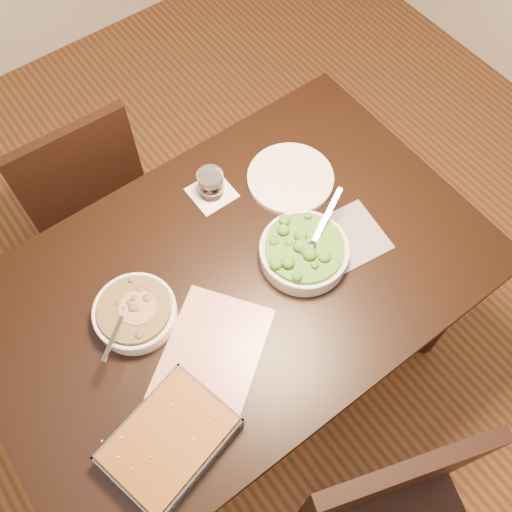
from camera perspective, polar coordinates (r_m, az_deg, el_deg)
ground at (r=2.26m, az=-1.44°, el=-10.64°), size 4.00×4.00×0.00m
table at (r=1.65m, az=-1.94°, el=-3.61°), size 1.40×0.90×0.75m
magazine_a at (r=1.48m, az=-4.38°, el=-9.66°), size 0.40×0.38×0.01m
magazine_b at (r=1.63m, az=8.23°, el=1.38°), size 0.28×0.22×0.00m
coaster at (r=1.71m, az=-4.44°, el=6.33°), size 0.12×0.12×0.00m
stew_bowl at (r=1.52m, az=-11.99°, el=-5.54°), size 0.22×0.22×0.08m
broccoli_bowl at (r=1.57m, az=4.83°, el=0.45°), size 0.27×0.25×0.10m
baking_dish at (r=1.41m, az=-8.66°, el=-17.75°), size 0.33×0.28×0.05m
wine_tumbler at (r=1.68m, az=-4.55°, el=7.24°), size 0.08×0.08×0.09m
dinner_plate at (r=1.73m, az=3.47°, el=7.76°), size 0.26×0.26×0.02m
chair_far at (r=2.15m, az=-17.22°, el=6.81°), size 0.42×0.42×0.86m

